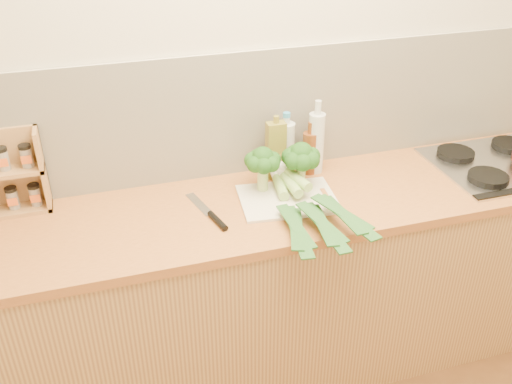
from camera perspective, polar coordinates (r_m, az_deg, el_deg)
The scene contains 15 objects.
room_shell at distance 2.45m, azimuth 0.99°, elevation 8.02°, with size 3.50×3.50×3.50m.
counter at distance 2.59m, azimuth 2.84°, elevation -9.28°, with size 3.20×0.62×0.90m.
gas_hob at distance 2.80m, azimuth 23.21°, elevation 2.67°, with size 0.58×0.50×0.04m.
chopping_board at distance 2.32m, azimuth 3.18°, elevation -0.70°, with size 0.39×0.28×0.01m, color beige.
broccoli_left at distance 2.31m, azimuth 0.68°, elevation 3.09°, with size 0.15×0.15×0.19m.
broccoli_right at distance 2.35m, azimuth 4.54°, elevation 3.48°, with size 0.16×0.16×0.20m.
leek_front at distance 2.29m, azimuth 2.82°, elevation -0.39°, with size 0.16×0.70×0.04m.
leek_mid at distance 2.27m, azimuth 4.23°, elevation -0.11°, with size 0.11×0.70×0.04m.
leek_back at distance 2.28m, azimuth 5.24°, elevation 0.48°, with size 0.20×0.68×0.04m.
chefs_knife at distance 2.21m, azimuth -4.32°, elevation -2.46°, with size 0.11×0.32×0.02m.
spice_rack at distance 2.39m, azimuth -23.55°, elevation 1.37°, with size 0.28×0.11×0.34m.
oil_tin at distance 2.44m, azimuth 1.98°, elevation 4.26°, with size 0.08×0.05×0.28m.
glass_bottle at distance 2.49m, azimuth 6.02°, elevation 4.99°, with size 0.07×0.07×0.33m.
amber_bottle at distance 2.50m, azimuth 5.39°, elevation 4.01°, with size 0.06×0.06×0.24m.
water_bottle at distance 2.50m, azimuth 2.99°, elevation 4.33°, with size 0.08×0.08×0.26m.
Camera 1 is at (-0.70, -0.67, 2.11)m, focal length 40.00 mm.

